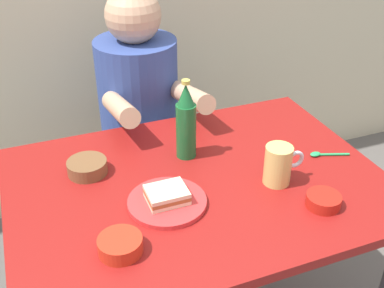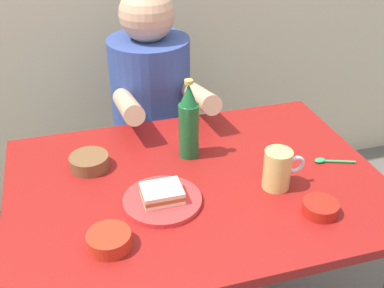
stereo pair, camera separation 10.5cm
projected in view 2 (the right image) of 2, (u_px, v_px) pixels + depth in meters
name	position (u px, v px, depth m)	size (l,w,h in m)	color
dining_table	(197.00, 206.00, 1.44)	(1.10, 0.80, 0.74)	maroon
stool	(155.00, 173.00, 2.11)	(0.34, 0.34, 0.45)	#4C4C51
person_seated	(151.00, 89.00, 1.88)	(0.33, 0.56, 0.72)	#33478C
plate_orange	(162.00, 200.00, 1.30)	(0.22, 0.22, 0.01)	red
sandwich	(162.00, 193.00, 1.29)	(0.11, 0.09, 0.04)	beige
beer_mug	(278.00, 169.00, 1.34)	(0.13, 0.08, 0.12)	#D1BC66
beer_bottle	(189.00, 123.00, 1.45)	(0.06, 0.06, 0.26)	#19602D
sauce_bowl_chili	(109.00, 240.00, 1.15)	(0.11, 0.11, 0.04)	red
condiment_bowl_brown	(89.00, 161.00, 1.44)	(0.12, 0.12, 0.04)	brown
sambal_bowl_red	(320.00, 207.00, 1.26)	(0.10, 0.10, 0.03)	#B21E14
spoon	(327.00, 161.00, 1.47)	(0.12, 0.05, 0.01)	#26A559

